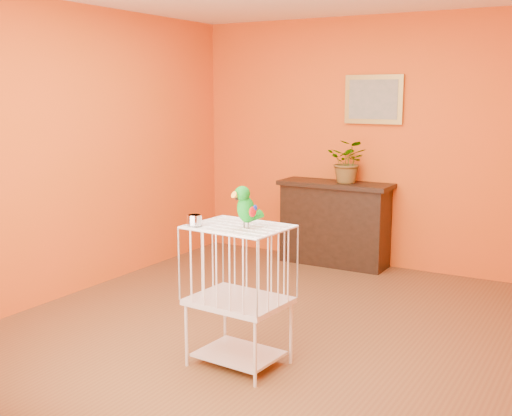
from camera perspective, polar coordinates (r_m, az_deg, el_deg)
The scene contains 8 objects.
ground at distance 5.10m, azimuth 1.15°, elevation -10.68°, with size 4.50×4.50×0.00m, color brown.
room_shell at distance 4.77m, azimuth 1.22°, elevation 7.40°, with size 4.50×4.50×4.50m.
console_cabinet at distance 6.88m, azimuth 6.99°, elevation -1.36°, with size 1.20×0.43×0.89m.
potted_plant at distance 6.69m, azimuth 8.06°, elevation 3.66°, with size 0.41×0.45×0.35m, color #26722D.
framed_picture at distance 6.79m, azimuth 10.41°, elevation 9.47°, with size 0.62×0.04×0.50m.
birdcage at distance 4.30m, azimuth -1.55°, elevation -7.65°, with size 0.65×0.52×0.96m.
feed_cup at distance 4.21m, azimuth -5.49°, elevation -1.06°, with size 0.10×0.10×0.07m, color silver.
parrot at distance 4.10m, azimuth -0.90°, elevation 0.14°, with size 0.15×0.25×0.28m.
Camera 1 is at (2.30, -4.17, 1.82)m, focal length 45.00 mm.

